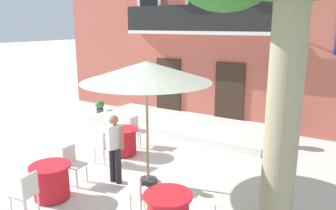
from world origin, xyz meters
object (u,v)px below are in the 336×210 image
(cafe_chair_front_0, at_px, (27,192))
(cafe_umbrella, at_px, (146,72))
(cafe_table_front, at_px, (51,181))
(cafe_chair_near_tree_1, at_px, (139,192))
(ground_planter_left, at_px, (100,107))
(cafe_chair_front_1, at_px, (73,162))
(pedestrian_near_entrance, at_px, (115,145))
(cafe_chair_middle_0, at_px, (137,129))
(ground_planter_right, at_px, (286,133))
(cafe_chair_middle_1, at_px, (106,145))
(cafe_table_middle, at_px, (123,141))

(cafe_chair_front_0, xyz_separation_m, cafe_umbrella, (1.11, 2.42, 2.08))
(cafe_table_front, bearing_deg, cafe_chair_front_0, -74.72)
(cafe_chair_near_tree_1, distance_m, ground_planter_left, 7.78)
(cafe_chair_front_1, height_order, pedestrian_near_entrance, pedestrian_near_entrance)
(ground_planter_left, bearing_deg, cafe_chair_middle_0, -30.82)
(cafe_umbrella, xyz_separation_m, ground_planter_right, (2.17, 4.17, -2.20))
(cafe_table_front, bearing_deg, ground_planter_left, 124.34)
(cafe_chair_middle_1, height_order, ground_planter_right, cafe_chair_middle_1)
(cafe_umbrella, bearing_deg, cafe_table_middle, 146.29)
(cafe_chair_middle_0, bearing_deg, ground_planter_right, 31.14)
(cafe_chair_near_tree_1, height_order, cafe_chair_front_0, same)
(cafe_chair_near_tree_1, xyz_separation_m, cafe_table_front, (-2.02, -0.40, -0.14))
(cafe_chair_middle_0, relative_size, cafe_chair_middle_1, 1.00)
(cafe_table_middle, xyz_separation_m, cafe_table_front, (0.31, -2.77, 0.00))
(cafe_table_front, relative_size, cafe_chair_front_1, 0.95)
(cafe_chair_near_tree_1, height_order, ground_planter_right, cafe_chair_near_tree_1)
(cafe_table_front, distance_m, cafe_chair_front_0, 0.77)
(cafe_umbrella, bearing_deg, cafe_chair_front_1, -146.74)
(ground_planter_left, bearing_deg, cafe_umbrella, -37.13)
(cafe_table_middle, height_order, cafe_umbrella, cafe_umbrella)
(cafe_chair_middle_1, height_order, cafe_chair_front_0, same)
(pedestrian_near_entrance, bearing_deg, cafe_umbrella, 30.78)
(cafe_chair_near_tree_1, relative_size, cafe_chair_middle_0, 1.00)
(ground_planter_right, distance_m, pedestrian_near_entrance, 5.39)
(cafe_chair_near_tree_1, relative_size, cafe_chair_front_0, 1.00)
(cafe_chair_middle_1, height_order, cafe_umbrella, cafe_umbrella)
(cafe_chair_middle_1, relative_size, ground_planter_right, 1.23)
(cafe_umbrella, bearing_deg, cafe_chair_middle_0, 132.77)
(cafe_table_middle, height_order, cafe_chair_middle_1, cafe_chair_middle_1)
(cafe_table_middle, distance_m, ground_planter_left, 4.47)
(cafe_chair_middle_1, relative_size, cafe_chair_front_1, 1.00)
(cafe_table_front, relative_size, pedestrian_near_entrance, 0.53)
(ground_planter_right, bearing_deg, cafe_chair_middle_0, -148.86)
(cafe_chair_middle_1, bearing_deg, ground_planter_left, 134.77)
(cafe_table_middle, distance_m, cafe_chair_front_0, 3.54)
(cafe_chair_front_0, xyz_separation_m, pedestrian_near_entrance, (0.46, 2.03, 0.40))
(cafe_table_middle, xyz_separation_m, cafe_chair_front_0, (0.51, -3.50, 0.14))
(cafe_chair_near_tree_1, xyz_separation_m, cafe_chair_front_0, (-1.82, -1.13, 0.00))
(cafe_chair_front_1, height_order, ground_planter_left, cafe_chair_front_1)
(cafe_chair_middle_0, relative_size, cafe_umbrella, 0.31)
(cafe_chair_middle_1, xyz_separation_m, cafe_chair_front_0, (0.48, -2.74, 0.00))
(cafe_chair_near_tree_1, bearing_deg, ground_planter_right, 74.98)
(cafe_chair_near_tree_1, xyz_separation_m, ground_planter_left, (-5.82, 5.16, -0.18))
(cafe_chair_middle_1, bearing_deg, cafe_chair_front_1, -83.23)
(cafe_chair_near_tree_1, xyz_separation_m, cafe_chair_middle_0, (-2.40, 3.12, 0.00))
(cafe_chair_near_tree_1, relative_size, cafe_chair_front_1, 1.00)
(cafe_table_front, xyz_separation_m, ground_planter_left, (-3.80, 5.56, -0.04))
(ground_planter_left, height_order, pedestrian_near_entrance, pedestrian_near_entrance)
(cafe_chair_front_0, bearing_deg, cafe_chair_front_1, 102.76)
(cafe_umbrella, bearing_deg, pedestrian_near_entrance, -149.22)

